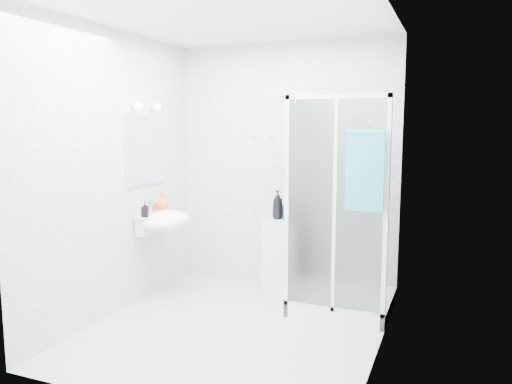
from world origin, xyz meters
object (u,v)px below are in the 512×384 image
at_px(hand_towel, 365,169).
at_px(storage_cabinet, 281,256).
at_px(wall_basin, 163,221).
at_px(soap_dispenser_orange, 162,202).
at_px(shampoo_bottle_b, 289,209).
at_px(soap_dispenser_black, 145,209).
at_px(shampoo_bottle_a, 278,205).
at_px(shower_enclosure, 333,264).

bearing_deg(hand_towel, storage_cabinet, 144.15).
bearing_deg(wall_basin, soap_dispenser_orange, 125.25).
xyz_separation_m(storage_cabinet, hand_towel, (0.95, -0.69, 1.00)).
xyz_separation_m(hand_towel, soap_dispenser_orange, (-2.11, 0.26, -0.43)).
relative_size(hand_towel, shampoo_bottle_b, 2.88).
relative_size(soap_dispenser_orange, soap_dispenser_black, 1.28).
bearing_deg(wall_basin, shampoo_bottle_a, 32.15).
height_order(wall_basin, soap_dispenser_black, same).
relative_size(wall_basin, soap_dispenser_black, 3.80).
relative_size(shower_enclosure, shampoo_bottle_a, 6.71).
distance_m(shampoo_bottle_b, soap_dispenser_black, 1.44).
bearing_deg(shampoo_bottle_a, shower_enclosure, -24.62).
height_order(wall_basin, shampoo_bottle_b, wall_basin).
height_order(shampoo_bottle_a, shampoo_bottle_b, shampoo_bottle_a).
bearing_deg(soap_dispenser_black, shampoo_bottle_b, 34.18).
bearing_deg(shampoo_bottle_b, soap_dispenser_orange, -160.20).
distance_m(shower_enclosure, wall_basin, 1.72).
xyz_separation_m(soap_dispenser_orange, soap_dispenser_black, (0.04, -0.37, -0.02)).
xyz_separation_m(shower_enclosure, shampoo_bottle_b, (-0.55, 0.30, 0.44)).
xyz_separation_m(shower_enclosure, hand_towel, (0.33, -0.40, 0.94)).
bearing_deg(shower_enclosure, storage_cabinet, 155.14).
bearing_deg(storage_cabinet, wall_basin, -144.55).
relative_size(shower_enclosure, shampoo_bottle_b, 8.65).
bearing_deg(shampoo_bottle_b, wall_basin, -150.82).
bearing_deg(soap_dispenser_orange, shampoo_bottle_b, 19.80).
distance_m(shampoo_bottle_a, shampoo_bottle_b, 0.13).
bearing_deg(shampoo_bottle_b, soap_dispenser_black, -145.82).
bearing_deg(soap_dispenser_orange, shampoo_bottle_a, 21.84).
xyz_separation_m(wall_basin, soap_dispenser_black, (-0.08, -0.19, 0.14)).
relative_size(wall_basin, storage_cabinet, 0.72).
height_order(storage_cabinet, hand_towel, hand_towel).
distance_m(shower_enclosure, hand_towel, 1.07).
xyz_separation_m(wall_basin, hand_towel, (1.99, -0.09, 0.59)).
relative_size(storage_cabinet, hand_towel, 1.17).
distance_m(wall_basin, soap_dispenser_black, 0.25).
relative_size(shower_enclosure, wall_basin, 3.57).
bearing_deg(shampoo_bottle_a, soap_dispenser_orange, -158.16).
distance_m(storage_cabinet, hand_towel, 1.54).
bearing_deg(shower_enclosure, soap_dispenser_orange, -175.48).
bearing_deg(soap_dispenser_black, storage_cabinet, 35.17).
bearing_deg(shower_enclosure, shampoo_bottle_a, 155.38).
bearing_deg(shampoo_bottle_a, storage_cabinet, -21.74).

